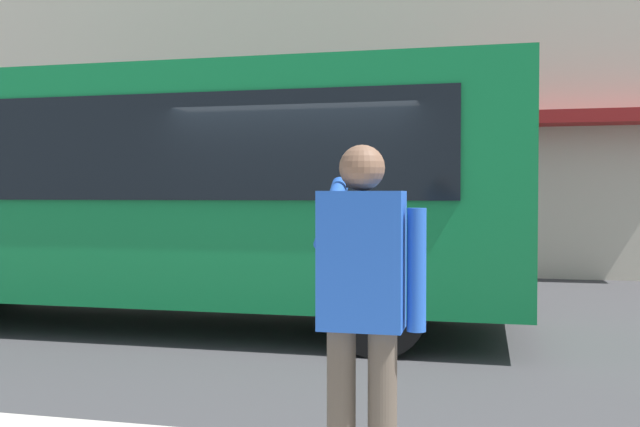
% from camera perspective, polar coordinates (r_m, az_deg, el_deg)
% --- Properties ---
extents(ground_plane, '(60.00, 60.00, 0.00)m').
position_cam_1_polar(ground_plane, '(7.97, -0.79, -10.09)').
color(ground_plane, '#38383A').
extents(red_bus, '(9.05, 2.54, 3.08)m').
position_cam_1_polar(red_bus, '(8.97, -13.65, 1.99)').
color(red_bus, '#0F7238').
rests_on(red_bus, ground_plane).
extents(pedestrian_photographer, '(0.53, 0.52, 1.70)m').
position_cam_1_polar(pedestrian_photographer, '(3.40, 3.48, -6.43)').
color(pedestrian_photographer, '#4C4238').
rests_on(pedestrian_photographer, sidewalk_curb).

